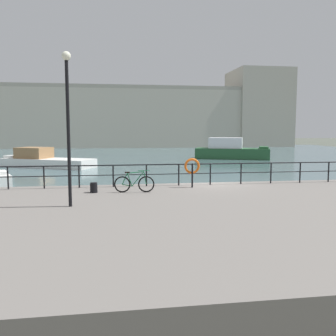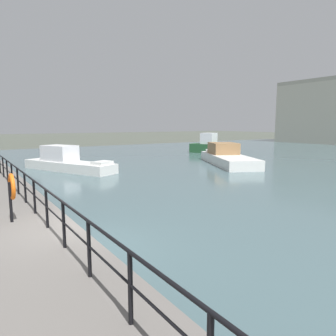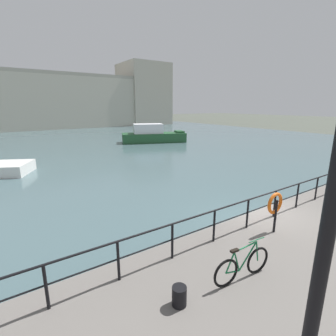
# 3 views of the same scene
# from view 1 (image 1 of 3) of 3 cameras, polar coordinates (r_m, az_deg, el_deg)

# --- Properties ---
(ground_plane) EXTENTS (240.00, 240.00, 0.00)m
(ground_plane) POSITION_cam_1_polar(r_m,az_deg,el_deg) (19.36, 6.44, -4.55)
(ground_plane) COLOR #4C5147
(water_basin) EXTENTS (80.00, 60.00, 0.01)m
(water_basin) POSITION_cam_1_polar(r_m,az_deg,el_deg) (48.95, -2.75, 1.89)
(water_basin) COLOR #476066
(water_basin) RESTS_ON ground_plane
(quay_promenade) EXTENTS (56.00, 13.00, 0.79)m
(quay_promenade) POSITION_cam_1_polar(r_m,az_deg,el_deg) (13.25, 13.83, -7.91)
(quay_promenade) COLOR slate
(quay_promenade) RESTS_ON ground_plane
(harbor_building) EXTENTS (62.64, 11.76, 15.82)m
(harbor_building) POSITION_cam_1_polar(r_m,az_deg,el_deg) (75.68, -0.58, 7.98)
(harbor_building) COLOR #B2AD9E
(harbor_building) RESTS_ON ground_plane
(moored_small_launch) EXTENTS (9.22, 6.56, 1.84)m
(moored_small_launch) POSITION_cam_1_polar(r_m,az_deg,el_deg) (36.38, -18.78, 1.16)
(moored_small_launch) COLOR white
(moored_small_launch) RESTS_ON water_basin
(moored_red_daysailer) EXTENTS (9.05, 5.72, 2.54)m
(moored_red_daysailer) POSITION_cam_1_polar(r_m,az_deg,el_deg) (44.61, 9.75, 2.69)
(moored_red_daysailer) COLOR #23512D
(moored_red_daysailer) RESTS_ON water_basin
(quay_railing) EXTENTS (25.70, 0.07, 1.08)m
(quay_railing) POSITION_cam_1_polar(r_m,az_deg,el_deg) (18.38, 6.61, -0.32)
(quay_railing) COLOR black
(quay_railing) RESTS_ON quay_promenade
(parked_bicycle) EXTENTS (1.77, 0.23, 0.98)m
(parked_bicycle) POSITION_cam_1_polar(r_m,az_deg,el_deg) (16.13, -5.29, -2.44)
(parked_bicycle) COLOR black
(parked_bicycle) RESTS_ON quay_promenade
(mooring_bollard) EXTENTS (0.32, 0.32, 0.44)m
(mooring_bollard) POSITION_cam_1_polar(r_m,az_deg,el_deg) (16.37, -11.49, -3.01)
(mooring_bollard) COLOR black
(mooring_bollard) RESTS_ON quay_promenade
(life_ring_stand) EXTENTS (0.75, 0.16, 1.40)m
(life_ring_stand) POSITION_cam_1_polar(r_m,az_deg,el_deg) (17.45, 3.77, 0.15)
(life_ring_stand) COLOR black
(life_ring_stand) RESTS_ON quay_promenade
(quay_lamp_post) EXTENTS (0.32, 0.32, 5.45)m
(quay_lamp_post) POSITION_cam_1_polar(r_m,az_deg,el_deg) (13.44, -15.35, 8.57)
(quay_lamp_post) COLOR black
(quay_lamp_post) RESTS_ON quay_promenade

